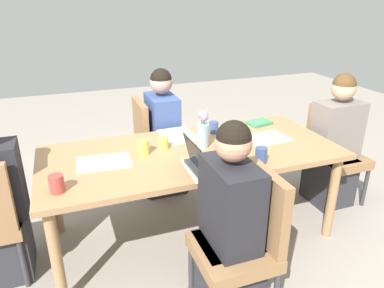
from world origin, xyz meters
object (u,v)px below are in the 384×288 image
object	(u,v)px
book_red_cover	(259,123)
chair_near_right_near	(245,237)
coffee_mug_near_right	(214,127)
chair_far_left_near	(154,141)
coffee_mug_near_left	(57,184)
chair_head_right_left_far	(333,147)
coffee_mug_far_left	(143,147)
person_far_left_near	(163,140)
coffee_mug_centre_left	(261,155)
laptop_near_right_near	(204,164)
person_near_right_near	(229,230)
dining_table	(192,159)
flower_vase	(203,129)
person_head_right_left_far	(334,148)
coffee_mug_centre_right	(164,143)

from	to	relation	value
book_red_cover	chair_near_right_near	bearing A→B (deg)	-134.54
chair_near_right_near	coffee_mug_near_right	bearing A→B (deg)	76.67
chair_near_right_near	book_red_cover	distance (m)	1.34
chair_far_left_near	coffee_mug_near_left	xyz separation A→B (m)	(-0.85, -1.12, 0.28)
chair_head_right_left_far	coffee_mug_far_left	world-z (taller)	chair_head_right_left_far
person_far_left_near	coffee_mug_centre_left	distance (m)	1.21
chair_head_right_left_far	coffee_mug_near_left	world-z (taller)	chair_head_right_left_far
chair_near_right_near	laptop_near_right_near	distance (m)	0.53
laptop_near_right_near	coffee_mug_near_left	distance (m)	0.90
chair_far_left_near	person_near_right_near	distance (m)	1.54
laptop_near_right_near	person_far_left_near	bearing A→B (deg)	88.43
person_near_right_near	dining_table	bearing A→B (deg)	87.43
laptop_near_right_near	coffee_mug_centre_left	distance (m)	0.41
person_far_left_near	book_red_cover	size ratio (longest dim) A/B	5.97
chair_near_right_near	flower_vase	world-z (taller)	flower_vase
person_near_right_near	coffee_mug_far_left	distance (m)	0.88
person_far_left_near	coffee_mug_centre_left	xyz separation A→B (m)	(0.38, -1.12, 0.26)
chair_head_right_left_far	chair_near_right_near	world-z (taller)	same
laptop_near_right_near	chair_far_left_near	bearing A→B (deg)	92.24
dining_table	person_far_left_near	size ratio (longest dim) A/B	1.81
chair_near_right_near	laptop_near_right_near	world-z (taller)	laptop_near_right_near
laptop_near_right_near	coffee_mug_near_right	world-z (taller)	laptop_near_right_near
laptop_near_right_near	coffee_mug_far_left	distance (m)	0.49
person_far_left_near	person_head_right_left_far	xyz separation A→B (m)	(1.36, -0.72, 0.00)
person_far_left_near	book_red_cover	world-z (taller)	person_far_left_near
person_near_right_near	coffee_mug_near_left	bearing A→B (deg)	155.03
person_near_right_near	flower_vase	bearing A→B (deg)	80.17
person_head_right_left_far	book_red_cover	bearing A→B (deg)	154.25
flower_vase	coffee_mug_far_left	world-z (taller)	flower_vase
coffee_mug_far_left	book_red_cover	distance (m)	1.13
person_far_left_near	chair_near_right_near	distance (m)	1.54
coffee_mug_near_left	coffee_mug_centre_right	distance (m)	0.86
coffee_mug_near_right	coffee_mug_centre_left	size ratio (longest dim) A/B	0.87
person_near_right_near	coffee_mug_near_left	xyz separation A→B (m)	(-0.91, 0.42, 0.26)
laptop_near_right_near	coffee_mug_near_right	distance (m)	0.69
coffee_mug_far_left	person_near_right_near	bearing A→B (deg)	-67.89
book_red_cover	coffee_mug_far_left	bearing A→B (deg)	-178.13
flower_vase	laptop_near_right_near	size ratio (longest dim) A/B	0.89
dining_table	person_head_right_left_far	xyz separation A→B (m)	(1.35, 0.04, -0.13)
person_head_right_left_far	coffee_mug_near_right	world-z (taller)	person_head_right_left_far
flower_vase	coffee_mug_near_right	distance (m)	0.33
coffee_mug_far_left	dining_table	bearing A→B (deg)	-9.89
person_far_left_near	person_head_right_left_far	world-z (taller)	same
dining_table	chair_near_right_near	xyz separation A→B (m)	(0.04, -0.78, -0.16)
coffee_mug_near_left	book_red_cover	xyz separation A→B (m)	(1.69, 0.62, -0.04)
chair_head_right_left_far	flower_vase	bearing A→B (deg)	-176.48
person_head_right_left_far	person_near_right_near	world-z (taller)	same
dining_table	coffee_mug_near_right	bearing A→B (deg)	43.33
book_red_cover	coffee_mug_centre_right	bearing A→B (deg)	-178.59
coffee_mug_centre_right	book_red_cover	distance (m)	0.96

